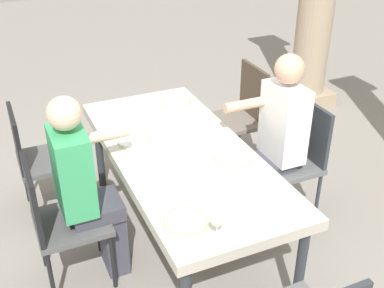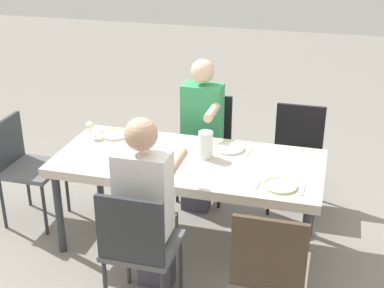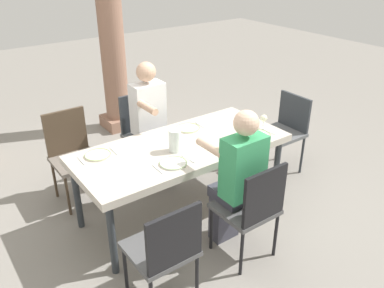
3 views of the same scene
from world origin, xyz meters
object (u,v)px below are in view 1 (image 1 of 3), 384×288
at_px(plate_0, 176,102).
at_px(wine_glass_3, 217,221).
at_px(chair_mid_south, 57,217).
at_px(plate_1, 134,140).
at_px(chair_west_north, 241,112).
at_px(dining_table, 182,159).
at_px(diner_woman_green, 275,140).
at_px(chair_mid_north, 295,155).
at_px(plate_2, 233,160).
at_px(diner_man_white, 86,186).
at_px(water_pitcher, 166,133).
at_px(plate_3, 186,221).
at_px(chair_west_south, 37,155).

height_order(plate_0, wine_glass_3, wine_glass_3).
distance_m(chair_mid_south, plate_1, 0.73).
distance_m(chair_west_north, plate_0, 0.65).
relative_size(dining_table, diner_woman_green, 1.49).
relative_size(plate_0, wine_glass_3, 1.59).
distance_m(chair_mid_north, plate_2, 0.66).
height_order(plate_1, wine_glass_3, wine_glass_3).
relative_size(chair_west_north, wine_glass_3, 6.47).
distance_m(diner_man_white, water_pitcher, 0.65).
bearing_deg(diner_woman_green, chair_west_north, 166.89).
bearing_deg(chair_mid_south, water_pitcher, 103.76).
relative_size(plate_2, wine_glass_3, 1.65).
distance_m(chair_mid_south, plate_2, 1.15).
bearing_deg(water_pitcher, plate_3, -14.34).
height_order(chair_west_north, plate_2, chair_west_north).
bearing_deg(chair_mid_north, water_pitcher, -101.95).
height_order(dining_table, plate_3, plate_3).
relative_size(chair_mid_north, plate_3, 3.83).
bearing_deg(dining_table, plate_0, 160.31).
bearing_deg(chair_west_south, diner_woman_green, 62.14).
relative_size(dining_table, plate_1, 8.51).
xyz_separation_m(diner_woman_green, plate_3, (0.62, -0.94, 0.03)).
relative_size(plate_1, plate_3, 0.96).
distance_m(dining_table, water_pitcher, 0.20).
xyz_separation_m(dining_table, water_pitcher, (-0.12, -0.06, 0.15)).
xyz_separation_m(dining_table, diner_woman_green, (0.08, 0.67, 0.04)).
bearing_deg(wine_glass_3, water_pitcher, 173.74).
xyz_separation_m(diner_woman_green, water_pitcher, (-0.19, -0.74, 0.12)).
xyz_separation_m(chair_west_south, water_pitcher, (0.62, 0.80, 0.31)).
distance_m(dining_table, diner_man_white, 0.67).
xyz_separation_m(chair_west_south, plate_0, (0.03, 1.11, 0.23)).
bearing_deg(plate_3, chair_mid_south, -136.17).
height_order(chair_mid_south, plate_1, chair_mid_south).
distance_m(plate_3, water_pitcher, 0.84).
bearing_deg(water_pitcher, plate_1, -127.49).
bearing_deg(wine_glass_3, plate_3, -149.07).
relative_size(dining_table, diner_man_white, 1.53).
bearing_deg(dining_table, plate_3, -21.24).
bearing_deg(water_pitcher, plate_0, 151.90).
height_order(diner_man_white, plate_0, diner_man_white).
relative_size(diner_man_white, water_pitcher, 6.34).
bearing_deg(plate_3, wine_glass_3, 30.93).
xyz_separation_m(chair_mid_south, diner_woman_green, (-0.00, 1.54, 0.19)).
xyz_separation_m(plate_1, plate_2, (0.51, 0.50, -0.00)).
bearing_deg(chair_mid_south, chair_west_south, 179.84).
xyz_separation_m(chair_mid_north, plate_0, (-0.79, -0.61, 0.20)).
height_order(chair_west_north, wine_glass_3, chair_west_north).
bearing_deg(plate_1, water_pitcher, 52.51).
distance_m(diner_woman_green, water_pitcher, 0.77).
distance_m(chair_west_north, wine_glass_3, 1.93).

